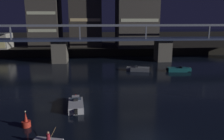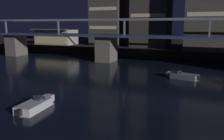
{
  "view_description": "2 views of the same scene",
  "coord_description": "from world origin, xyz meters",
  "px_view_note": "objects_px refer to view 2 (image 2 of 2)",
  "views": [
    {
      "loc": [
        -4.72,
        -18.69,
        11.05
      ],
      "look_at": [
        -1.8,
        17.47,
        2.66
      ],
      "focal_mm": 36.28,
      "sensor_mm": 36.0,
      "label": 1
    },
    {
      "loc": [
        8.55,
        -9.28,
        8.28
      ],
      "look_at": [
        -3.23,
        18.41,
        2.4
      ],
      "focal_mm": 37.8,
      "sensor_mm": 36.0,
      "label": 2
    }
  ],
  "objects_px": {
    "waterfront_pavilion": "(56,37)",
    "speedboat_near_right": "(183,76)",
    "tower_west_low": "(111,0)",
    "speedboat_mid_center": "(36,105)",
    "river_bridge": "(166,45)"
  },
  "relations": [
    {
      "from": "waterfront_pavilion",
      "to": "speedboat_near_right",
      "type": "bearing_deg",
      "value": -29.92
    },
    {
      "from": "tower_west_low",
      "to": "speedboat_near_right",
      "type": "relative_size",
      "value": 5.05
    },
    {
      "from": "speedboat_near_right",
      "to": "tower_west_low",
      "type": "bearing_deg",
      "value": 129.97
    },
    {
      "from": "waterfront_pavilion",
      "to": "speedboat_near_right",
      "type": "xyz_separation_m",
      "value": [
        40.23,
        -23.15,
        -4.02
      ]
    },
    {
      "from": "tower_west_low",
      "to": "waterfront_pavilion",
      "type": "relative_size",
      "value": 2.11
    },
    {
      "from": "speedboat_near_right",
      "to": "speedboat_mid_center",
      "type": "xyz_separation_m",
      "value": [
        -11.84,
        -19.35,
        0.0
      ]
    },
    {
      "from": "speedboat_near_right",
      "to": "speedboat_mid_center",
      "type": "relative_size",
      "value": 0.99
    },
    {
      "from": "speedboat_mid_center",
      "to": "tower_west_low",
      "type": "bearing_deg",
      "value": 104.8
    },
    {
      "from": "tower_west_low",
      "to": "speedboat_mid_center",
      "type": "distance_m",
      "value": 52.65
    },
    {
      "from": "river_bridge",
      "to": "tower_west_low",
      "type": "xyz_separation_m",
      "value": [
        -19.99,
        18.29,
        10.94
      ]
    },
    {
      "from": "speedboat_near_right",
      "to": "speedboat_mid_center",
      "type": "height_order",
      "value": "same"
    },
    {
      "from": "river_bridge",
      "to": "waterfront_pavilion",
      "type": "xyz_separation_m",
      "value": [
        -35.48,
        11.91,
        0.23
      ]
    },
    {
      "from": "waterfront_pavilion",
      "to": "speedboat_mid_center",
      "type": "xyz_separation_m",
      "value": [
        28.39,
        -42.5,
        -4.02
      ]
    },
    {
      "from": "waterfront_pavilion",
      "to": "tower_west_low",
      "type": "bearing_deg",
      "value": 22.38
    },
    {
      "from": "tower_west_low",
      "to": "speedboat_mid_center",
      "type": "xyz_separation_m",
      "value": [
        12.91,
        -48.87,
        -14.73
      ]
    }
  ]
}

